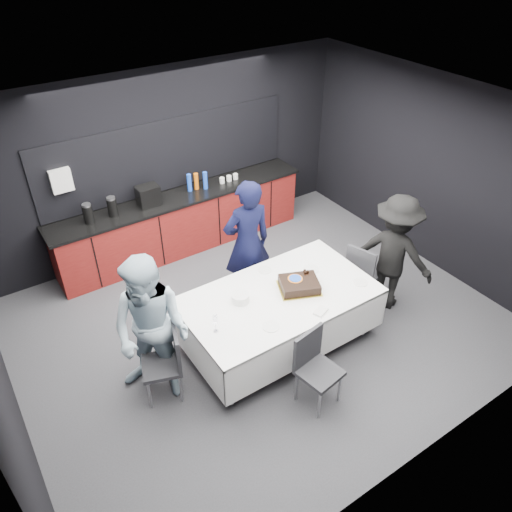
{
  "coord_description": "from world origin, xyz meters",
  "views": [
    {
      "loc": [
        -2.77,
        -4.05,
        4.61
      ],
      "look_at": [
        0.0,
        0.1,
        1.05
      ],
      "focal_mm": 35.0,
      "sensor_mm": 36.0,
      "label": 1
    }
  ],
  "objects_px": {
    "party_table": "(279,303)",
    "chair_near": "(314,363)",
    "plate_stack": "(240,298)",
    "person_center": "(247,243)",
    "person_right": "(394,253)",
    "person_left": "(152,331)",
    "champagne_flute": "(215,320)",
    "cake_assembly": "(299,285)",
    "chair_left": "(168,359)",
    "chair_right": "(363,270)"
  },
  "relations": [
    {
      "from": "person_left",
      "to": "chair_near",
      "type": "bearing_deg",
      "value": 14.0
    },
    {
      "from": "champagne_flute",
      "to": "person_center",
      "type": "bearing_deg",
      "value": 44.24
    },
    {
      "from": "party_table",
      "to": "chair_near",
      "type": "height_order",
      "value": "chair_near"
    },
    {
      "from": "cake_assembly",
      "to": "plate_stack",
      "type": "height_order",
      "value": "cake_assembly"
    },
    {
      "from": "party_table",
      "to": "person_left",
      "type": "relative_size",
      "value": 1.27
    },
    {
      "from": "chair_left",
      "to": "chair_near",
      "type": "relative_size",
      "value": 1.0
    },
    {
      "from": "person_center",
      "to": "person_left",
      "type": "bearing_deg",
      "value": 32.72
    },
    {
      "from": "chair_right",
      "to": "person_right",
      "type": "bearing_deg",
      "value": -39.12
    },
    {
      "from": "person_right",
      "to": "chair_left",
      "type": "bearing_deg",
      "value": 60.99
    },
    {
      "from": "chair_left",
      "to": "champagne_flute",
      "type": "bearing_deg",
      "value": -14.98
    },
    {
      "from": "person_right",
      "to": "party_table",
      "type": "bearing_deg",
      "value": 58.4
    },
    {
      "from": "chair_right",
      "to": "person_right",
      "type": "relative_size",
      "value": 0.55
    },
    {
      "from": "chair_left",
      "to": "person_center",
      "type": "xyz_separation_m",
      "value": [
        1.64,
        0.93,
        0.38
      ]
    },
    {
      "from": "chair_right",
      "to": "party_table",
      "type": "bearing_deg",
      "value": -178.74
    },
    {
      "from": "chair_left",
      "to": "party_table",
      "type": "bearing_deg",
      "value": -0.96
    },
    {
      "from": "person_left",
      "to": "party_table",
      "type": "bearing_deg",
      "value": 46.1
    },
    {
      "from": "person_left",
      "to": "chair_right",
      "type": "bearing_deg",
      "value": 49.12
    },
    {
      "from": "party_table",
      "to": "chair_near",
      "type": "relative_size",
      "value": 2.51
    },
    {
      "from": "party_table",
      "to": "plate_stack",
      "type": "distance_m",
      "value": 0.51
    },
    {
      "from": "party_table",
      "to": "plate_stack",
      "type": "relative_size",
      "value": 11.17
    },
    {
      "from": "party_table",
      "to": "person_left",
      "type": "distance_m",
      "value": 1.59
    },
    {
      "from": "party_table",
      "to": "person_center",
      "type": "bearing_deg",
      "value": 80.26
    },
    {
      "from": "cake_assembly",
      "to": "chair_left",
      "type": "bearing_deg",
      "value": 177.89
    },
    {
      "from": "cake_assembly",
      "to": "party_table",
      "type": "bearing_deg",
      "value": 171.6
    },
    {
      "from": "chair_right",
      "to": "chair_near",
      "type": "distance_m",
      "value": 1.87
    },
    {
      "from": "chair_left",
      "to": "chair_right",
      "type": "distance_m",
      "value": 2.9
    },
    {
      "from": "party_table",
      "to": "person_right",
      "type": "xyz_separation_m",
      "value": [
        1.71,
        -0.2,
        0.19
      ]
    },
    {
      "from": "cake_assembly",
      "to": "plate_stack",
      "type": "bearing_deg",
      "value": 164.77
    },
    {
      "from": "cake_assembly",
      "to": "chair_right",
      "type": "relative_size",
      "value": 0.65
    },
    {
      "from": "party_table",
      "to": "person_right",
      "type": "bearing_deg",
      "value": -6.59
    },
    {
      "from": "cake_assembly",
      "to": "chair_near",
      "type": "xyz_separation_m",
      "value": [
        -0.45,
        -0.87,
        -0.31
      ]
    },
    {
      "from": "cake_assembly",
      "to": "champagne_flute",
      "type": "height_order",
      "value": "champagne_flute"
    },
    {
      "from": "cake_assembly",
      "to": "person_left",
      "type": "height_order",
      "value": "person_left"
    },
    {
      "from": "plate_stack",
      "to": "chair_left",
      "type": "height_order",
      "value": "chair_left"
    },
    {
      "from": "plate_stack",
      "to": "person_left",
      "type": "xyz_separation_m",
      "value": [
        -1.12,
        -0.02,
        0.08
      ]
    },
    {
      "from": "chair_right",
      "to": "person_center",
      "type": "relative_size",
      "value": 0.5
    },
    {
      "from": "chair_left",
      "to": "chair_right",
      "type": "height_order",
      "value": "same"
    },
    {
      "from": "champagne_flute",
      "to": "person_right",
      "type": "xyz_separation_m",
      "value": [
        2.65,
        -0.08,
        -0.1
      ]
    },
    {
      "from": "cake_assembly",
      "to": "plate_stack",
      "type": "xyz_separation_m",
      "value": [
        -0.72,
        0.2,
        -0.01
      ]
    },
    {
      "from": "chair_near",
      "to": "person_center",
      "type": "bearing_deg",
      "value": 79.53
    },
    {
      "from": "cake_assembly",
      "to": "person_center",
      "type": "height_order",
      "value": "person_center"
    },
    {
      "from": "plate_stack",
      "to": "person_right",
      "type": "height_order",
      "value": "person_right"
    },
    {
      "from": "party_table",
      "to": "chair_right",
      "type": "xyz_separation_m",
      "value": [
        1.43,
        0.03,
        -0.11
      ]
    },
    {
      "from": "party_table",
      "to": "person_center",
      "type": "relative_size",
      "value": 1.26
    },
    {
      "from": "champagne_flute",
      "to": "plate_stack",
      "type": "bearing_deg",
      "value": 29.18
    },
    {
      "from": "chair_left",
      "to": "person_right",
      "type": "bearing_deg",
      "value": -4.0
    },
    {
      "from": "chair_right",
      "to": "person_right",
      "type": "height_order",
      "value": "person_right"
    },
    {
      "from": "chair_right",
      "to": "cake_assembly",
      "type": "bearing_deg",
      "value": -176.51
    },
    {
      "from": "plate_stack",
      "to": "person_center",
      "type": "relative_size",
      "value": 0.11
    },
    {
      "from": "cake_assembly",
      "to": "chair_left",
      "type": "height_order",
      "value": "cake_assembly"
    }
  ]
}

